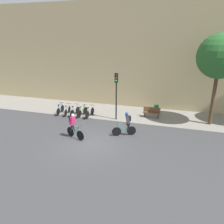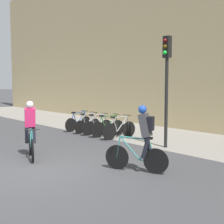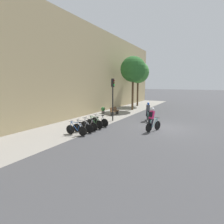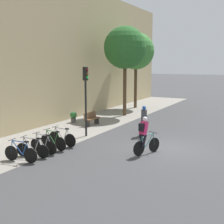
% 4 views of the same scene
% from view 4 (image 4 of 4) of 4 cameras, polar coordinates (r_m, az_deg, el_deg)
% --- Properties ---
extents(ground, '(200.00, 200.00, 0.00)m').
position_cam_4_polar(ground, '(15.91, 9.79, -6.56)').
color(ground, '#3D3D3F').
extents(kerb_strip, '(44.00, 4.50, 0.01)m').
position_cam_4_polar(kerb_strip, '(18.99, -10.02, -4.00)').
color(kerb_strip, gray).
rests_on(kerb_strip, ground).
extents(building_facade, '(44.00, 0.60, 10.10)m').
position_cam_4_polar(building_facade, '(20.20, -16.27, 10.97)').
color(building_facade, tan).
rests_on(building_facade, ground).
extents(cyclist_pink, '(1.60, 0.73, 1.79)m').
position_cam_4_polar(cyclist_pink, '(14.51, 5.96, -4.15)').
color(cyclist_pink, black).
rests_on(cyclist_pink, ground).
extents(cyclist_grey, '(1.62, 0.79, 1.78)m').
position_cam_4_polar(cyclist_grey, '(18.20, 5.86, -1.45)').
color(cyclist_grey, black).
rests_on(cyclist_grey, ground).
extents(parked_bike_0, '(0.46, 1.67, 0.97)m').
position_cam_4_polar(parked_bike_0, '(14.07, -16.34, -7.19)').
color(parked_bike_0, black).
rests_on(parked_bike_0, ground).
extents(parked_bike_1, '(0.46, 1.66, 0.95)m').
position_cam_4_polar(parked_bike_1, '(14.59, -14.31, -6.58)').
color(parked_bike_1, black).
rests_on(parked_bike_1, ground).
extents(parked_bike_2, '(0.46, 1.64, 0.96)m').
position_cam_4_polar(parked_bike_2, '(15.12, -12.45, -5.93)').
color(parked_bike_2, black).
rests_on(parked_bike_2, ground).
extents(parked_bike_3, '(0.46, 1.72, 0.98)m').
position_cam_4_polar(parked_bike_3, '(15.67, -10.72, -5.29)').
color(parked_bike_3, black).
rests_on(parked_bike_3, ground).
extents(parked_bike_4, '(0.46, 1.75, 0.98)m').
position_cam_4_polar(parked_bike_4, '(16.23, -9.10, -4.73)').
color(parked_bike_4, black).
rests_on(parked_bike_4, ground).
extents(traffic_light_pole, '(0.26, 0.30, 4.00)m').
position_cam_4_polar(traffic_light_pole, '(17.86, -4.82, 4.21)').
color(traffic_light_pole, black).
rests_on(traffic_light_pole, ground).
extents(bench, '(1.48, 0.44, 0.89)m').
position_cam_4_polar(bench, '(21.31, -3.76, -1.21)').
color(bench, brown).
rests_on(bench, ground).
extents(street_tree_0, '(3.36, 3.36, 7.10)m').
position_cam_4_polar(street_tree_0, '(25.09, 2.40, 11.64)').
color(street_tree_0, '#4C3823').
rests_on(street_tree_0, ground).
extents(street_tree_1, '(3.40, 3.40, 7.01)m').
position_cam_4_polar(street_tree_1, '(29.52, 4.40, 11.01)').
color(street_tree_1, '#4C3823').
rests_on(street_tree_1, ground).
extents(potted_plant, '(0.48, 0.48, 0.78)m').
position_cam_4_polar(potted_plant, '(22.42, -7.07, -0.81)').
color(potted_plant, '#56514C').
rests_on(potted_plant, ground).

